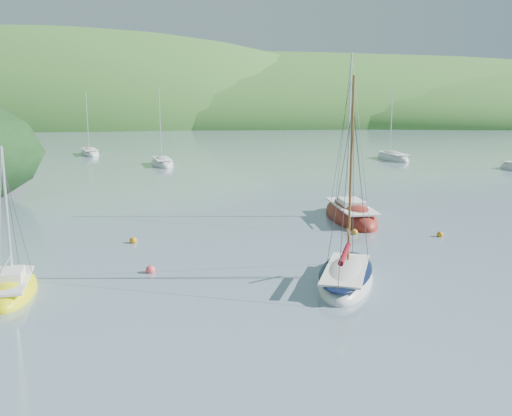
{
  "coord_description": "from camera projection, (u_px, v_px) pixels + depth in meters",
  "views": [
    {
      "loc": [
        -2.0,
        -22.22,
        8.45
      ],
      "look_at": [
        -0.18,
        8.0,
        2.41
      ],
      "focal_mm": 40.0,
      "sensor_mm": 36.0,
      "label": 1
    }
  ],
  "objects": [
    {
      "name": "daysailer_white",
      "position": [
        346.0,
        278.0,
        25.99
      ],
      "size": [
        4.3,
        6.9,
        9.96
      ],
      "rotation": [
        0.0,
        0.0,
        -0.32
      ],
      "color": "silver",
      "rests_on": "ground"
    },
    {
      "name": "mooring_buoys",
      "position": [
        273.0,
        254.0,
        30.25
      ],
      "size": [
        18.75,
        10.69,
        0.47
      ],
      "color": "gold",
      "rests_on": "ground"
    },
    {
      "name": "distant_sloop_a",
      "position": [
        162.0,
        164.0,
        69.25
      ],
      "size": [
        4.05,
        7.38,
        9.98
      ],
      "rotation": [
        0.0,
        0.0,
        0.24
      ],
      "color": "silver",
      "rests_on": "ground"
    },
    {
      "name": "sloop_red",
      "position": [
        350.0,
        216.0,
        39.26
      ],
      "size": [
        3.3,
        8.4,
        12.2
      ],
      "rotation": [
        0.0,
        0.0,
        0.06
      ],
      "color": "maroon",
      "rests_on": "ground"
    },
    {
      "name": "distant_sloop_c",
      "position": [
        90.0,
        154.0,
        81.29
      ],
      "size": [
        4.51,
        7.16,
        9.65
      ],
      "rotation": [
        0.0,
        0.0,
        0.34
      ],
      "color": "silver",
      "rests_on": "ground"
    },
    {
      "name": "sailboat_yellow",
      "position": [
        11.0,
        290.0,
        24.63
      ],
      "size": [
        3.0,
        5.52,
        6.93
      ],
      "rotation": [
        0.0,
        0.0,
        0.19
      ],
      "color": "#E5E70B",
      "rests_on": "ground"
    },
    {
      "name": "shoreline_hills",
      "position": [
        199.0,
        120.0,
        191.74
      ],
      "size": [
        690.0,
        135.0,
        56.0
      ],
      "color": "#2D5F24",
      "rests_on": "ground"
    },
    {
      "name": "ground",
      "position": [
        272.0,
        303.0,
        23.52
      ],
      "size": [
        700.0,
        700.0,
        0.0
      ],
      "primitive_type": "plane",
      "color": "slate",
      "rests_on": "ground"
    },
    {
      "name": "distant_sloop_b",
      "position": [
        393.0,
        158.0,
        75.17
      ],
      "size": [
        3.81,
        7.83,
        10.7
      ],
      "rotation": [
        0.0,
        0.0,
        0.16
      ],
      "color": "silver",
      "rests_on": "ground"
    }
  ]
}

